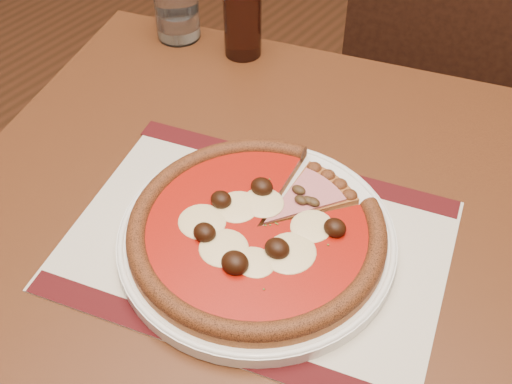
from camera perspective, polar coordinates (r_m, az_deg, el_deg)
table at (r=0.91m, az=-0.77°, el=-6.49°), size 1.00×1.00×0.75m
chair_far at (r=1.49m, az=17.38°, el=10.18°), size 0.53×0.53×0.95m
placemat at (r=0.80m, az=0.06°, el=-4.68°), size 0.53×0.44×0.00m
plate at (r=0.79m, az=0.07°, el=-4.22°), size 0.34×0.34×0.02m
pizza at (r=0.78m, az=0.04°, el=-3.30°), size 0.31×0.31×0.04m
ham_slice at (r=0.81m, az=4.89°, el=-1.13°), size 0.09×0.13×0.02m
water_glass at (r=1.14m, az=-7.03°, el=15.57°), size 0.10×0.10×0.09m
bottle at (r=1.07m, az=-1.22°, el=15.89°), size 0.06×0.06×0.21m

